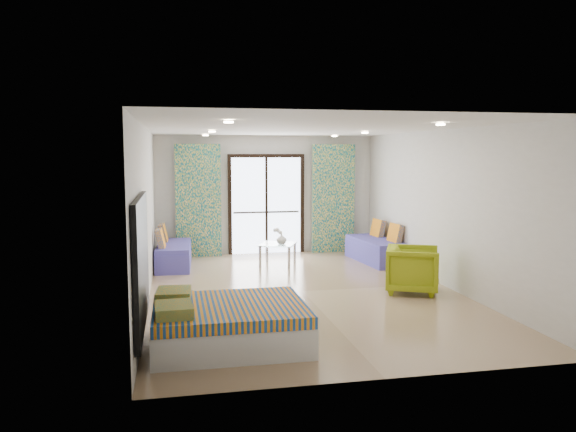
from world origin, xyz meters
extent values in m
cube|color=black|center=(0.00, 3.71, 2.24)|extent=(1.76, 0.08, 0.08)
cube|color=black|center=(-0.84, 3.71, 1.10)|extent=(0.08, 0.08, 2.20)
cube|color=black|center=(0.84, 3.71, 1.10)|extent=(0.08, 0.08, 2.20)
cube|color=black|center=(0.00, 3.71, 1.10)|extent=(0.05, 0.06, 2.20)
cube|color=#595451|center=(0.00, 3.73, 0.95)|extent=(1.52, 0.03, 0.04)
cube|color=silver|center=(-1.55, 3.57, 1.25)|extent=(1.00, 0.10, 2.50)
cube|color=silver|center=(1.55, 3.57, 1.25)|extent=(1.00, 0.10, 2.50)
cylinder|color=#FFE0B2|center=(-1.40, -2.00, 2.67)|extent=(0.12, 0.12, 0.02)
cylinder|color=#FFE0B2|center=(1.40, -2.00, 2.67)|extent=(0.12, 0.12, 0.02)
cylinder|color=#FFE0B2|center=(-1.40, 1.00, 2.67)|extent=(0.12, 0.12, 0.02)
cylinder|color=#FFE0B2|center=(1.40, 1.00, 2.67)|extent=(0.12, 0.12, 0.02)
cylinder|color=#FFE0B2|center=(-1.40, 3.00, 2.67)|extent=(0.12, 0.12, 0.02)
cylinder|color=#FFE0B2|center=(1.40, 3.00, 2.67)|extent=(0.12, 0.12, 0.02)
cube|color=black|center=(-2.46, -2.40, 1.05)|extent=(0.06, 2.10, 1.50)
cube|color=silver|center=(-2.47, -1.15, 1.05)|extent=(0.02, 0.10, 0.10)
cube|color=silver|center=(-1.45, -2.40, 0.18)|extent=(1.82, 1.45, 0.36)
cube|color=#17478D|center=(-1.45, -2.40, 0.43)|extent=(1.80, 1.48, 0.14)
cube|color=#186C50|center=(-2.10, -2.74, 0.56)|extent=(0.43, 0.52, 0.13)
cube|color=#186C50|center=(-2.10, -2.05, 0.56)|extent=(0.44, 0.53, 0.13)
cube|color=#4C47A9|center=(-2.10, 2.53, 0.19)|extent=(0.74, 1.72, 0.38)
cube|color=#4C47A9|center=(-2.10, 2.53, 0.42)|extent=(0.72, 1.68, 0.09)
cube|color=#17478D|center=(-2.35, 2.15, 0.64)|extent=(0.21, 0.43, 0.39)
cube|color=#17478D|center=(-2.31, 2.94, 0.64)|extent=(0.21, 0.43, 0.39)
cube|color=#4C47A9|center=(2.10, 2.20, 0.19)|extent=(0.84, 1.80, 0.39)
cube|color=#4C47A9|center=(2.10, 2.20, 0.44)|extent=(0.83, 1.77, 0.10)
cube|color=#17478D|center=(2.38, 1.82, 0.66)|extent=(0.24, 0.45, 0.40)
cube|color=#17478D|center=(2.30, 2.63, 0.66)|extent=(0.24, 0.45, 0.40)
cylinder|color=silver|center=(-0.40, 2.09, 0.22)|extent=(0.07, 0.07, 0.44)
cylinder|color=silver|center=(0.15, 1.85, 0.22)|extent=(0.07, 0.07, 0.44)
cylinder|color=silver|center=(-0.17, 2.63, 0.22)|extent=(0.07, 0.07, 0.44)
cylinder|color=silver|center=(0.38, 2.40, 0.22)|extent=(0.07, 0.07, 0.44)
cube|color=#8CA59E|center=(-0.01, 2.24, 0.44)|extent=(0.90, 0.90, 0.02)
sphere|color=white|center=(0.04, 2.22, 0.68)|extent=(0.08, 0.08, 0.08)
sphere|color=white|center=(0.01, 2.29, 0.71)|extent=(0.08, 0.08, 0.08)
sphere|color=white|center=(-0.06, 2.26, 0.73)|extent=(0.08, 0.08, 0.08)
sphere|color=white|center=(-0.03, 2.19, 0.75)|extent=(0.08, 0.08, 0.08)
imported|color=white|center=(0.06, 2.17, 0.56)|extent=(0.28, 0.29, 0.21)
imported|color=#94A715|center=(1.77, -0.42, 0.42)|extent=(1.04, 1.06, 0.84)
camera|label=1|loc=(-2.07, -8.94, 2.29)|focal=35.00mm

